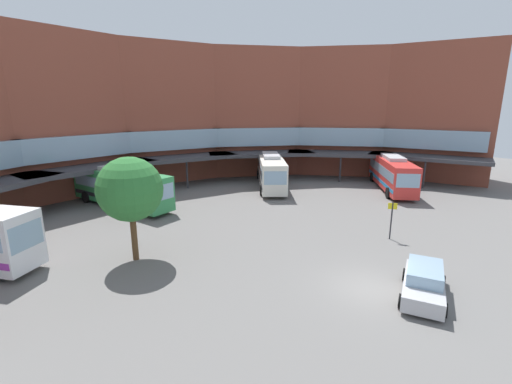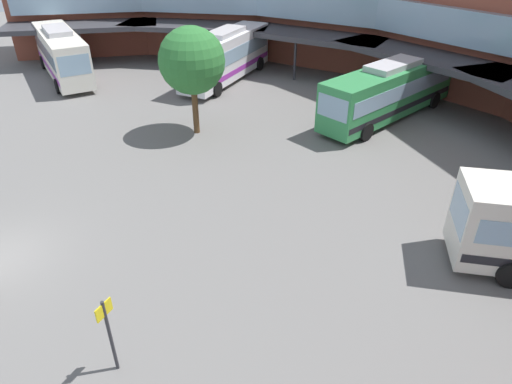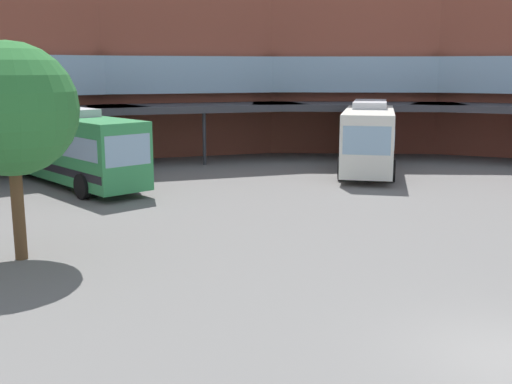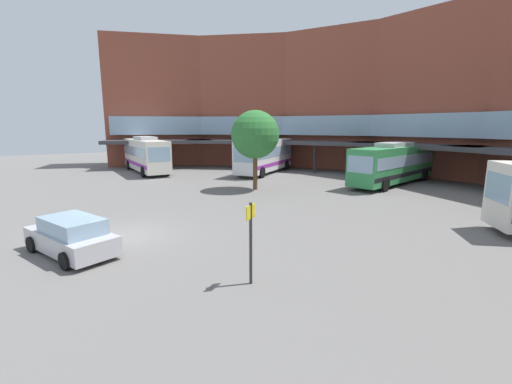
# 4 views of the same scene
# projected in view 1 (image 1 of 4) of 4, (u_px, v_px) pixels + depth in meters

# --- Properties ---
(ground_plane) EXTENTS (115.06, 115.06, 0.00)m
(ground_plane) POSITION_uv_depth(u_px,v_px,m) (369.00, 289.00, 18.17)
(ground_plane) COLOR slate
(station_building) EXTENTS (71.50, 34.21, 16.05)m
(station_building) POSITION_uv_depth(u_px,v_px,m) (157.00, 122.00, 32.65)
(station_building) COLOR brown
(station_building) RESTS_ON ground
(bus_0) EXTENTS (5.11, 11.81, 3.68)m
(bus_0) POSITION_uv_depth(u_px,v_px,m) (121.00, 187.00, 32.23)
(bus_0) COLOR #338C4C
(bus_0) RESTS_ON ground
(bus_1) EXTENTS (10.39, 9.67, 3.75)m
(bus_1) POSITION_uv_depth(u_px,v_px,m) (392.00, 172.00, 38.73)
(bus_1) COLOR red
(bus_1) RESTS_ON ground
(bus_3) EXTENTS (9.73, 11.02, 3.76)m
(bus_3) POSITION_uv_depth(u_px,v_px,m) (271.00, 170.00, 40.16)
(bus_3) COLOR silver
(bus_3) RESTS_ON ground
(parked_car) EXTENTS (4.75, 3.36, 1.53)m
(parked_car) POSITION_uv_depth(u_px,v_px,m) (424.00, 283.00, 17.30)
(parked_car) COLOR #B7B7BC
(parked_car) RESTS_ON ground
(plaza_tree) EXTENTS (3.81, 3.81, 6.32)m
(plaza_tree) POSITION_uv_depth(u_px,v_px,m) (130.00, 190.00, 20.57)
(plaza_tree) COLOR brown
(plaza_tree) RESTS_ON ground
(stop_sign_post) EXTENTS (0.38, 0.51, 2.71)m
(stop_sign_post) POSITION_uv_depth(u_px,v_px,m) (392.00, 217.00, 24.44)
(stop_sign_post) COLOR #2D2D33
(stop_sign_post) RESTS_ON ground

